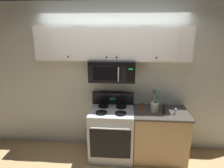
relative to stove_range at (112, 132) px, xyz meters
name	(u,v)px	position (x,y,z in m)	size (l,w,h in m)	color
back_wall	(113,79)	(0.00, 0.37, 0.88)	(5.20, 0.10, 2.70)	silver
stove_range	(112,132)	(0.00, 0.00, 0.00)	(0.76, 0.69, 1.12)	#B7BABF
over_range_microwave	(112,70)	(0.00, 0.12, 1.11)	(0.76, 0.43, 0.35)	black
upper_cabinets	(112,43)	(0.00, 0.15, 1.56)	(2.50, 0.36, 0.55)	silver
counter_segment	(159,135)	(0.84, 0.01, -0.02)	(0.93, 0.65, 0.90)	tan
utensil_crock_cream	(155,105)	(0.73, 0.01, 0.54)	(0.13, 0.13, 0.40)	beige
salt_shaker	(175,111)	(1.05, -0.09, 0.48)	(0.04, 0.04, 0.10)	white
pepper_mill	(164,109)	(0.87, -0.06, 0.51)	(0.06, 0.06, 0.17)	black
spice_jar	(142,106)	(0.52, 0.07, 0.49)	(0.04, 0.04, 0.12)	#C64C19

